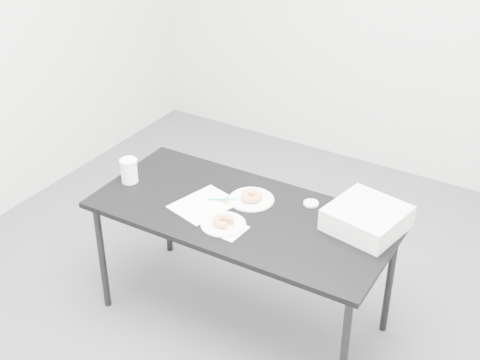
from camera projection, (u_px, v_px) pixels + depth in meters
The scene contains 13 objects.
floor at pixel (252, 314), 3.76m from camera, with size 4.00×4.00×0.00m, color #49494E.
table at pixel (242, 220), 3.42m from camera, with size 1.56×0.75×0.71m.
scorecard at pixel (204, 205), 3.44m from camera, with size 0.24×0.31×0.00m, color white.
logo_patch at pixel (226, 200), 3.47m from camera, with size 0.05×0.05×0.00m, color green.
pen at pixel (222, 200), 3.47m from camera, with size 0.01×0.01×0.14m, color #0C8085.
napkin at pixel (228, 229), 3.25m from camera, with size 0.16×0.16×0.00m, color white.
plate_near at pixel (223, 224), 3.28m from camera, with size 0.22×0.22×0.01m, color white.
donut_near at pixel (223, 221), 3.27m from camera, with size 0.11×0.11×0.04m, color #BC723B.
plate_far at pixel (251, 199), 3.48m from camera, with size 0.24×0.24×0.01m, color white.
donut_far at pixel (251, 196), 3.47m from camera, with size 0.11×0.11×0.04m, color #BC723B.
coffee_cup at pixel (129, 171), 3.61m from camera, with size 0.09×0.09×0.14m, color white.
cup_lid at pixel (311, 203), 3.44m from camera, with size 0.08×0.08×0.01m, color silver.
bakery_box at pixel (367, 218), 3.24m from camera, with size 0.34×0.34×0.11m, color silver.
Camera 1 is at (1.43, -2.47, 2.57)m, focal length 50.00 mm.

